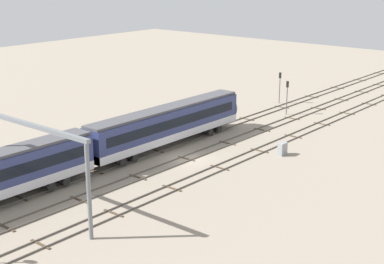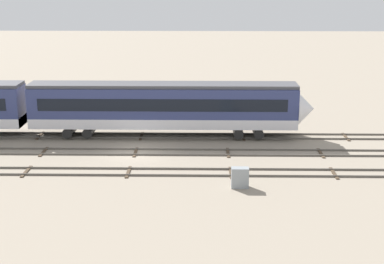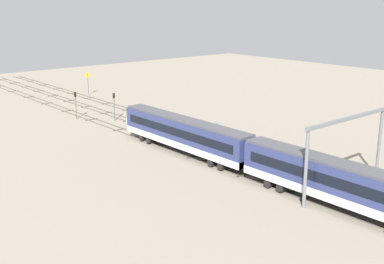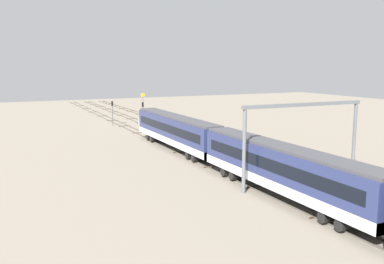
# 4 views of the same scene
# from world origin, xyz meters

# --- Properties ---
(ground_plane) EXTENTS (193.88, 193.88, 0.00)m
(ground_plane) POSITION_xyz_m (0.00, 0.00, 0.00)
(ground_plane) COLOR gray
(track_near_foreground) EXTENTS (177.88, 2.40, 0.16)m
(track_near_foreground) POSITION_xyz_m (0.00, -4.72, 0.07)
(track_near_foreground) COLOR #59544C
(track_near_foreground) RESTS_ON ground
(track_second_near) EXTENTS (177.88, 2.40, 0.16)m
(track_second_near) POSITION_xyz_m (0.00, 0.00, 0.07)
(track_second_near) COLOR #59544C
(track_second_near) RESTS_ON ground
(track_with_train) EXTENTS (177.88, 2.40, 0.16)m
(track_with_train) POSITION_xyz_m (-0.00, 4.72, 0.07)
(track_with_train) COLOR #59544C
(track_with_train) RESTS_ON ground
(relay_cabinet) EXTENTS (1.23, 0.63, 1.46)m
(relay_cabinet) POSITION_xyz_m (8.21, -7.53, 0.73)
(relay_cabinet) COLOR gray
(relay_cabinet) RESTS_ON ground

